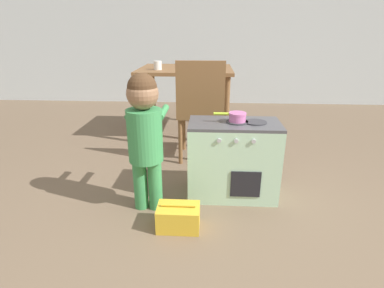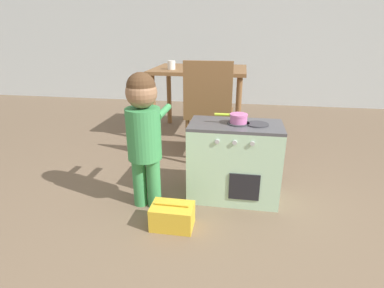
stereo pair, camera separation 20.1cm
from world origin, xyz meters
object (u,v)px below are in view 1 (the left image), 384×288
object	(u,v)px
child_figure	(145,128)
cup_on_table	(158,65)
toy_basket	(178,217)
dining_chair_near	(201,109)
play_kitchen	(233,160)
dining_table	(186,78)
toy_pot	(237,116)

from	to	relation	value
child_figure	cup_on_table	distance (m)	1.42
toy_basket	cup_on_table	bearing A→B (deg)	102.76
toy_basket	dining_chair_near	distance (m)	1.12
cup_on_table	dining_chair_near	bearing A→B (deg)	-51.28
play_kitchen	dining_chair_near	world-z (taller)	dining_chair_near
dining_table	dining_chair_near	distance (m)	0.79
play_kitchen	child_figure	bearing A→B (deg)	-160.21
child_figure	toy_basket	distance (m)	0.58
toy_basket	toy_pot	bearing A→B (deg)	49.80
dining_chair_near	cup_on_table	distance (m)	0.80
child_figure	toy_pot	bearing A→B (deg)	19.48
play_kitchen	toy_basket	world-z (taller)	play_kitchen
child_figure	cup_on_table	xyz separation A→B (m)	(-0.14, 1.40, 0.23)
child_figure	dining_table	distance (m)	1.58
toy_basket	cup_on_table	distance (m)	1.80
cup_on_table	dining_table	bearing A→B (deg)	32.57
toy_pot	toy_basket	xyz separation A→B (m)	(-0.36, -0.42, -0.52)
toy_pot	dining_chair_near	world-z (taller)	dining_chair_near
dining_chair_near	cup_on_table	bearing A→B (deg)	128.72
dining_chair_near	cup_on_table	size ratio (longest dim) A/B	10.28
dining_table	dining_chair_near	xyz separation A→B (m)	(0.19, -0.75, -0.16)
dining_table	dining_chair_near	bearing A→B (deg)	-75.98
child_figure	dining_table	size ratio (longest dim) A/B	0.90
toy_pot	toy_basket	size ratio (longest dim) A/B	0.86
toy_pot	dining_table	distance (m)	1.44
toy_pot	child_figure	bearing A→B (deg)	-160.52
dining_table	cup_on_table	xyz separation A→B (m)	(-0.27, -0.18, 0.15)
play_kitchen	toy_pot	world-z (taller)	toy_pot
child_figure	play_kitchen	bearing A→B (deg)	19.79
play_kitchen	dining_chair_near	bearing A→B (deg)	112.13
toy_pot	play_kitchen	bearing A→B (deg)	-177.54
child_figure	dining_chair_near	world-z (taller)	dining_chair_near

